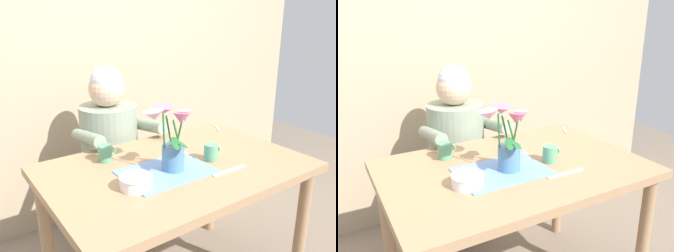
{
  "view_description": "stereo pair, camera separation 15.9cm",
  "coord_description": "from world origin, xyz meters",
  "views": [
    {
      "loc": [
        -0.89,
        -1.19,
        1.41
      ],
      "look_at": [
        -0.01,
        0.05,
        0.92
      ],
      "focal_mm": 37.12,
      "sensor_mm": 36.0,
      "label": 1
    },
    {
      "loc": [
        -0.76,
        -1.27,
        1.41
      ],
      "look_at": [
        -0.01,
        0.05,
        0.92
      ],
      "focal_mm": 37.12,
      "sensor_mm": 36.0,
      "label": 2
    }
  ],
  "objects": [
    {
      "name": "flower_vase",
      "position": [
        -0.05,
        -0.03,
        0.89
      ],
      "size": [
        0.25,
        0.24,
        0.3
      ],
      "color": "teal",
      "rests_on": "dining_table"
    },
    {
      "name": "striped_placemat",
      "position": [
        -0.08,
        -0.04,
        0.74
      ],
      "size": [
        0.4,
        0.28,
        0.0
      ],
      "primitive_type": "cube",
      "color": "#6B93D1",
      "rests_on": "dining_table"
    },
    {
      "name": "dining_table",
      "position": [
        0.0,
        0.0,
        0.64
      ],
      "size": [
        1.2,
        0.8,
        0.74
      ],
      "color": "#9E7A56",
      "rests_on": "ground_plane"
    },
    {
      "name": "spoon_1",
      "position": [
        0.11,
        0.05,
        0.74
      ],
      "size": [
        0.05,
        0.12,
        0.01
      ],
      "color": "silver",
      "rests_on": "dining_table"
    },
    {
      "name": "wood_panel_backdrop",
      "position": [
        0.0,
        1.05,
        1.25
      ],
      "size": [
        4.0,
        0.1,
        2.5
      ],
      "primitive_type": "cube",
      "color": "tan",
      "rests_on": "ground_plane"
    },
    {
      "name": "seated_person",
      "position": [
        -0.04,
        0.62,
        0.56
      ],
      "size": [
        0.45,
        0.47,
        1.14
      ],
      "rotation": [
        0.0,
        0.0,
        0.03
      ],
      "color": "#4C4C56",
      "rests_on": "ground_plane"
    },
    {
      "name": "ceramic_bowl",
      "position": [
        -0.27,
        -0.09,
        0.77
      ],
      "size": [
        0.14,
        0.14,
        0.06
      ],
      "color": "white",
      "rests_on": "dining_table"
    },
    {
      "name": "dinner_knife",
      "position": [
        0.15,
        -0.19,
        0.74
      ],
      "size": [
        0.19,
        0.02,
        0.0
      ],
      "primitive_type": "cube",
      "rotation": [
        0.0,
        0.0,
        0.0
      ],
      "color": "silver",
      "rests_on": "dining_table"
    },
    {
      "name": "coffee_cup",
      "position": [
        0.17,
        -0.05,
        0.78
      ],
      "size": [
        0.09,
        0.07,
        0.08
      ],
      "color": "#569970",
      "rests_on": "dining_table"
    },
    {
      "name": "spoon_0",
      "position": [
        0.52,
        0.28,
        0.74
      ],
      "size": [
        0.07,
        0.11,
        0.01
      ],
      "color": "silver",
      "rests_on": "dining_table"
    },
    {
      "name": "ceramic_mug",
      "position": [
        -0.25,
        0.23,
        0.78
      ],
      "size": [
        0.09,
        0.07,
        0.08
      ],
      "color": "#569970",
      "rests_on": "dining_table"
    }
  ]
}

